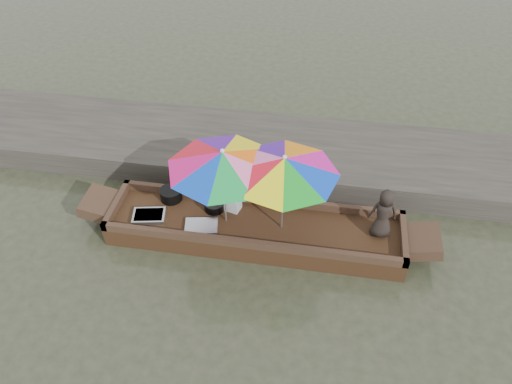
% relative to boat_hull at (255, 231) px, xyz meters
% --- Properties ---
extents(water, '(80.00, 80.00, 0.00)m').
position_rel_boat_hull_xyz_m(water, '(0.00, 0.00, -0.17)').
color(water, '#2E3122').
rests_on(water, ground).
extents(dock, '(22.00, 2.20, 0.50)m').
position_rel_boat_hull_xyz_m(dock, '(0.00, 2.20, 0.08)').
color(dock, '#2D2B26').
rests_on(dock, ground).
extents(boat_hull, '(5.13, 1.20, 0.35)m').
position_rel_boat_hull_xyz_m(boat_hull, '(0.00, 0.00, 0.00)').
color(boat_hull, black).
rests_on(boat_hull, water).
extents(cooking_pot, '(0.40, 0.40, 0.21)m').
position_rel_boat_hull_xyz_m(cooking_pot, '(-1.62, 0.39, 0.28)').
color(cooking_pot, black).
rests_on(cooking_pot, boat_hull).
extents(tray_crayfish, '(0.62, 0.48, 0.09)m').
position_rel_boat_hull_xyz_m(tray_crayfish, '(-1.86, -0.16, 0.22)').
color(tray_crayfish, silver).
rests_on(tray_crayfish, boat_hull).
extents(tray_scallop, '(0.62, 0.48, 0.06)m').
position_rel_boat_hull_xyz_m(tray_scallop, '(-0.90, -0.24, 0.21)').
color(tray_scallop, silver).
rests_on(tray_scallop, boat_hull).
extents(charcoal_grill, '(0.36, 0.36, 0.17)m').
position_rel_boat_hull_xyz_m(charcoal_grill, '(-0.78, 0.24, 0.26)').
color(charcoal_grill, black).
rests_on(charcoal_grill, boat_hull).
extents(supply_bag, '(0.33, 0.28, 0.26)m').
position_rel_boat_hull_xyz_m(supply_bag, '(-0.46, 0.31, 0.30)').
color(supply_bag, silver).
rests_on(supply_bag, boat_hull).
extents(vendor, '(0.50, 0.35, 0.96)m').
position_rel_boat_hull_xyz_m(vendor, '(2.11, 0.11, 0.65)').
color(vendor, black).
rests_on(vendor, boat_hull).
extents(umbrella_bow, '(1.92, 1.92, 1.55)m').
position_rel_boat_hull_xyz_m(umbrella_bow, '(-0.51, 0.00, 0.95)').
color(umbrella_bow, '#FF660C').
rests_on(umbrella_bow, boat_hull).
extents(umbrella_stern, '(1.95, 1.95, 1.55)m').
position_rel_boat_hull_xyz_m(umbrella_stern, '(0.46, 0.00, 0.95)').
color(umbrella_stern, '#E5149D').
rests_on(umbrella_stern, boat_hull).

